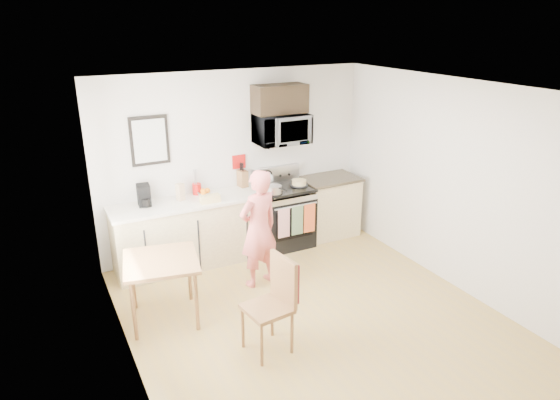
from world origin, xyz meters
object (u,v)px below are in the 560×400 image
chair (279,290)px  microwave (281,129)px  cake (299,183)px  person (259,229)px  dining_table (161,267)px  range (284,217)px

chair → microwave: bearing=54.9°
cake → microwave: bearing=143.5°
person → dining_table: 1.33m
dining_table → cake: size_ratio=3.19×
range → dining_table: size_ratio=1.42×
microwave → dining_table: microwave is taller
cake → dining_table: bearing=-155.4°
microwave → chair: (-1.22, -2.29, -1.10)m
microwave → person: microwave is taller
microwave → person: size_ratio=0.49×
range → person: person is taller
microwave → dining_table: 2.71m
person → cake: size_ratio=6.01×
range → person: bearing=-133.0°
dining_table → cake: bearing=24.6°
microwave → range: bearing=-89.9°
dining_table → chair: (0.93, -1.04, -0.00)m
person → dining_table: (-1.30, -0.23, -0.11)m
range → person: 1.28m
range → chair: bearing=-119.1°
dining_table → chair: size_ratio=0.80×
dining_table → chair: 1.40m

